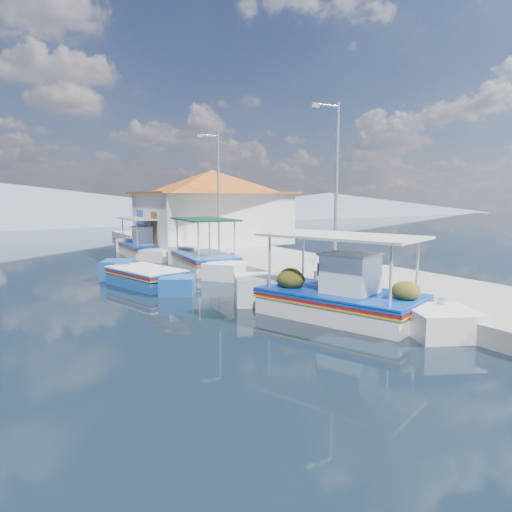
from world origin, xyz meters
TOP-DOWN VIEW (x-y plane):
  - ground at (0.00, 0.00)m, footprint 160.00×160.00m
  - quay at (5.90, 6.00)m, footprint 5.00×44.00m
  - bollards at (3.80, 5.25)m, footprint 0.20×17.20m
  - main_caique at (2.44, -0.69)m, footprint 3.93×7.35m
  - caique_green_canopy at (2.67, 8.73)m, footprint 2.53×6.96m
  - caique_blue_hull at (-0.76, 6.51)m, footprint 2.58×5.50m
  - caique_far at (1.92, 15.16)m, footprint 2.13×6.76m
  - harbor_building at (6.20, 15.00)m, footprint 10.49×10.49m
  - lamp_post_near at (4.51, 2.00)m, footprint 1.21×0.14m
  - lamp_post_far at (4.51, 11.00)m, footprint 1.21×0.14m
  - mountain_ridge at (6.54, 56.00)m, footprint 171.40×96.00m

SIDE VIEW (x-z plane):
  - ground at x=0.00m, z-range 0.00..0.00m
  - quay at x=5.90m, z-range 0.00..0.50m
  - caique_blue_hull at x=-0.76m, z-range -0.23..0.78m
  - caique_green_canopy at x=2.67m, z-range -0.92..1.70m
  - caique_far at x=1.92m, z-range -0.75..1.62m
  - main_caique at x=2.44m, z-range -0.79..1.78m
  - bollards at x=3.80m, z-range 0.50..0.80m
  - mountain_ridge at x=6.54m, z-range -0.71..4.79m
  - harbor_building at x=6.20m, z-range 0.58..4.98m
  - lamp_post_near at x=4.51m, z-range 0.85..6.85m
  - lamp_post_far at x=4.51m, z-range 0.85..6.85m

